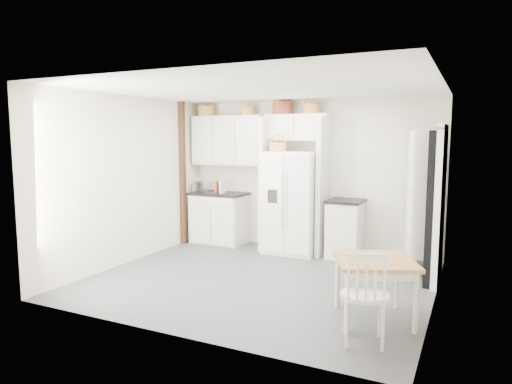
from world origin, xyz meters
The scene contains 27 objects.
floor centered at (0.00, 0.00, 0.00)m, with size 4.50×4.50×0.00m, color #393A3F.
ceiling centered at (0.00, 0.00, 2.60)m, with size 4.50×4.50×0.00m, color white.
wall_back centered at (0.00, 2.00, 1.30)m, with size 4.50×4.50×0.00m, color beige.
wall_left centered at (-2.25, 0.00, 1.30)m, with size 4.00×4.00×0.00m, color beige.
wall_right centered at (2.25, 0.00, 1.30)m, with size 4.00×4.00×0.00m, color beige.
refrigerator centered at (-0.15, 1.61, 0.86)m, with size 0.89×0.72×1.73m, color white.
base_cab_left centered at (-1.63, 1.70, 0.45)m, with size 0.97×0.62×0.90m, color beige.
base_cab_right centered at (0.75, 1.70, 0.45)m, with size 0.52×0.62×0.91m, color beige.
dining_table centered at (1.70, -0.73, 0.34)m, with size 0.81×0.81×0.67m, color brown.
windsor_chair centered at (1.73, -1.34, 0.47)m, with size 0.46×0.42×0.94m, color beige.
counter_left centered at (-1.63, 1.70, 0.92)m, with size 1.02×0.66×0.04m, color black.
counter_right centered at (0.75, 1.70, 0.93)m, with size 0.56×0.66×0.04m, color black.
toaster centered at (-2.01, 1.63, 1.04)m, with size 0.28×0.16×0.19m, color silver.
cookbook_red centered at (-1.64, 1.62, 1.05)m, with size 0.03×0.14×0.22m, color #9C3424.
cookbook_cream centered at (-1.52, 1.62, 1.06)m, with size 0.03×0.16×0.23m, color beige.
basket_upper_a centered at (-1.97, 1.83, 2.44)m, with size 0.33×0.33×0.19m, color #A36B2E.
basket_upper_c centered at (-1.11, 1.83, 2.43)m, with size 0.26×0.26×0.15m, color #A36B2E.
basket_bridge_a centered at (-0.43, 1.83, 2.45)m, with size 0.36×0.36×0.20m, color brown.
basket_bridge_b centered at (0.09, 1.83, 2.43)m, with size 0.29×0.29×0.16m, color #A36B2E.
basket_fridge_a centered at (-0.38, 1.51, 1.80)m, with size 0.29×0.29×0.16m, color #A36B2E.
upper_cabinet centered at (-1.50, 1.83, 1.90)m, with size 1.40×0.34×0.90m, color beige.
bridge_cabinet centered at (-0.15, 1.83, 2.12)m, with size 1.12×0.34×0.45m, color beige.
fridge_panel_left centered at (-0.66, 1.70, 1.15)m, with size 0.08×0.60×2.30m, color beige.
fridge_panel_right centered at (0.36, 1.70, 1.15)m, with size 0.08×0.60×2.30m, color beige.
trim_post centered at (-2.20, 1.35, 1.30)m, with size 0.09×0.09×2.60m, color black.
doorway_void centered at (2.16, 1.00, 1.02)m, with size 0.18×0.85×2.05m, color black.
door_slab centered at (1.80, 1.33, 1.02)m, with size 0.80×0.04×2.05m, color white.
Camera 1 is at (2.61, -5.55, 1.96)m, focal length 32.00 mm.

